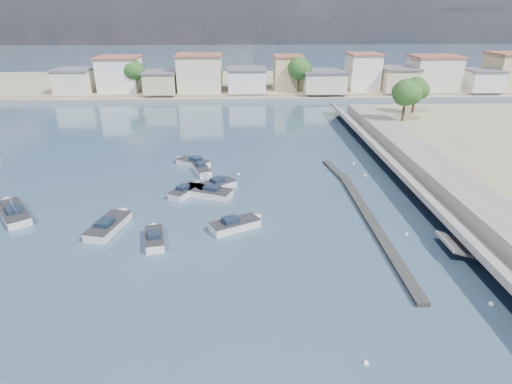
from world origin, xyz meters
TOP-DOWN VIEW (x-y plane):
  - ground at (0.00, 40.00)m, footprint 400.00×400.00m
  - seawall_walkway at (18.50, 13.00)m, footprint 5.00×90.00m
  - breakwater at (6.90, 12.69)m, footprint 2.00×31.02m
  - far_shore_land at (0.00, 92.00)m, footprint 160.00×40.00m
  - far_shore_quay at (0.00, 71.00)m, footprint 160.00×2.50m
  - far_town at (10.71, 76.92)m, footprint 113.01×12.80m
  - shore_trees at (8.34, 68.11)m, footprint 74.56×38.32m
  - motorboat_a at (-13.55, 7.00)m, footprint 2.40×4.57m
  - motorboat_b at (-11.87, 17.75)m, footprint 3.60×4.49m
  - motorboat_c at (-9.73, 17.34)m, footprint 6.09×4.00m
  - motorboat_d at (-9.02, 18.91)m, footprint 5.27×4.59m
  - motorboat_e at (-18.23, 9.73)m, footprint 3.41×6.13m
  - motorboat_f at (-12.26, 27.58)m, footprint 4.83×4.14m
  - motorboat_g at (-10.62, 24.33)m, footprint 2.89×4.56m
  - motorboat_h at (-6.10, 9.35)m, footprint 5.10×3.82m
  - sailboat at (-28.83, 12.89)m, footprint 5.48×6.45m
  - mooring_buoys at (6.08, 11.70)m, footprint 18.28×35.61m

SIDE VIEW (x-z plane):
  - ground at x=0.00m, z-range 0.00..0.00m
  - mooring_buoys at x=6.08m, z-range -0.13..0.23m
  - breakwater at x=6.90m, z-range 0.00..0.35m
  - motorboat_d at x=-9.02m, z-range -0.36..1.12m
  - motorboat_b at x=-11.87m, z-range -0.36..1.12m
  - motorboat_f at x=-12.26m, z-range -0.36..1.12m
  - motorboat_e at x=-18.23m, z-range -0.36..1.12m
  - motorboat_h at x=-6.10m, z-range -0.36..1.12m
  - motorboat_a at x=-13.55m, z-range -0.36..1.12m
  - motorboat_c at x=-9.73m, z-range -0.36..1.12m
  - motorboat_g at x=-10.62m, z-range -0.36..1.12m
  - far_shore_quay at x=0.00m, z-range 0.00..0.80m
  - sailboat at x=-28.83m, z-range -4.09..4.91m
  - far_shore_land at x=0.00m, z-range 0.00..1.40m
  - seawall_walkway at x=18.50m, z-range 0.00..1.80m
  - far_town at x=10.71m, z-range 0.76..9.11m
  - shore_trees at x=8.34m, z-range 2.26..10.18m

